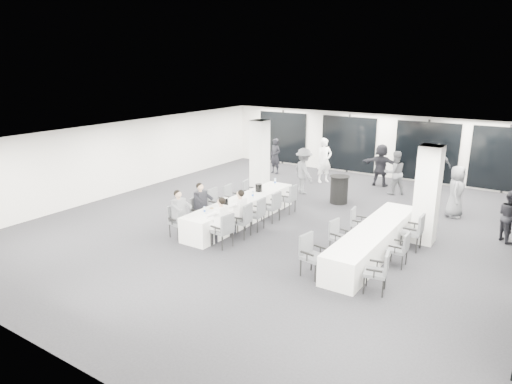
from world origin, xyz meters
TOP-DOWN VIEW (x-y plane):
  - room at (0.89, 1.11)m, footprint 14.04×16.04m
  - column_left at (-2.80, 3.20)m, footprint 0.60×0.60m
  - column_right at (4.20, 1.00)m, footprint 0.60×0.60m
  - banquet_table_main at (-1.14, -0.43)m, footprint 0.90×5.00m
  - banquet_table_side at (3.30, -0.65)m, footprint 0.90×5.00m
  - cocktail_table at (0.65, 3.20)m, footprint 0.73×0.73m
  - chair_main_left_near at (-1.97, -2.55)m, footprint 0.55×0.59m
  - chair_main_left_second at (-1.97, -1.60)m, footprint 0.57×0.61m
  - chair_main_left_mid at (-1.98, -0.68)m, footprint 0.53×0.59m
  - chair_main_left_fourth at (-1.97, 0.14)m, footprint 0.52×0.57m
  - chair_main_left_far at (-1.97, 1.20)m, footprint 0.53×0.56m
  - chair_main_right_near at (-0.30, -2.46)m, footprint 0.56×0.61m
  - chair_main_right_second at (-0.30, -1.53)m, footprint 0.59×0.63m
  - chair_main_right_mid at (-0.30, -0.81)m, footprint 0.55×0.60m
  - chair_main_right_fourth at (-0.30, 0.12)m, footprint 0.52×0.58m
  - chair_main_right_far at (-0.30, 1.20)m, footprint 0.50×0.56m
  - chair_side_left_near at (2.46, -2.68)m, footprint 0.59×0.64m
  - chair_side_left_mid at (2.47, -1.08)m, footprint 0.54×0.57m
  - chair_side_left_far at (2.47, 0.29)m, footprint 0.49×0.54m
  - chair_side_right_near at (4.13, -2.64)m, footprint 0.57×0.61m
  - chair_side_right_mid at (4.13, -1.02)m, footprint 0.46×0.52m
  - chair_side_right_far at (4.14, 0.27)m, footprint 0.52×0.58m
  - seated_guest_a at (-1.81, -2.56)m, footprint 0.50×0.38m
  - seated_guest_b at (-1.81, -1.58)m, footprint 0.50×0.38m
  - seated_guest_c at (-0.47, -2.44)m, footprint 0.50×0.38m
  - seated_guest_d at (-0.47, -1.55)m, footprint 0.50×0.38m
  - standing_guest_a at (-1.13, 5.71)m, footprint 0.96×1.00m
  - standing_guest_b at (1.97, 5.47)m, footprint 1.08×1.05m
  - standing_guest_c at (-1.04, 3.65)m, footprint 1.46×1.30m
  - standing_guest_d at (3.15, 7.09)m, footprint 1.43×1.21m
  - standing_guest_e at (4.49, 3.87)m, footprint 0.63×0.98m
  - standing_guest_f at (1.09, 6.43)m, footprint 1.90×0.89m
  - standing_guest_g at (-3.70, 5.92)m, footprint 0.77×0.67m
  - standing_guest_h at (6.20, 2.39)m, footprint 0.90×0.96m
  - ice_bucket_near at (-1.18, -1.27)m, footprint 0.22×0.22m
  - ice_bucket_far at (-1.19, 0.64)m, footprint 0.23×0.23m
  - water_bottle_a at (-1.22, -2.18)m, footprint 0.07×0.07m
  - water_bottle_b at (-0.94, -0.08)m, footprint 0.07×0.07m
  - water_bottle_c at (-1.20, 1.74)m, footprint 0.07×0.07m
  - plate_a at (-1.33, -1.72)m, footprint 0.21×0.21m
  - plate_b at (-0.89, -2.16)m, footprint 0.22×0.22m
  - plate_c at (-1.13, -0.75)m, footprint 0.21×0.21m
  - wine_glass at (-0.87, -2.49)m, footprint 0.07×0.07m

SIDE VIEW (x-z plane):
  - banquet_table_main at x=-1.14m, z-range 0.00..0.75m
  - banquet_table_side at x=3.30m, z-range 0.00..0.75m
  - chair_side_left_far at x=2.47m, z-range 0.06..0.95m
  - cocktail_table at x=0.65m, z-range 0.01..1.02m
  - chair_main_left_far at x=-1.97m, z-range 0.06..0.97m
  - chair_side_right_mid at x=4.13m, z-range 0.06..0.97m
  - chair_side_left_mid at x=2.47m, z-range 0.06..0.98m
  - chair_main_left_near at x=-1.97m, z-range 0.07..1.01m
  - chair_main_left_fourth at x=-1.97m, z-range 0.07..1.03m
  - chair_main_left_second at x=-1.97m, z-range 0.07..1.03m
  - chair_side_right_near at x=4.13m, z-range 0.07..1.04m
  - chair_main_right_far at x=-0.30m, z-range 0.07..1.05m
  - chair_main_right_near at x=-0.30m, z-range 0.07..1.05m
  - chair_main_right_fourth at x=-0.30m, z-range 0.07..1.06m
  - chair_main_right_mid at x=-0.30m, z-range 0.07..1.08m
  - chair_side_right_far at x=4.14m, z-range 0.07..1.09m
  - chair_main_left_mid at x=-1.98m, z-range 0.07..1.09m
  - chair_side_left_near at x=2.46m, z-range 0.07..1.10m
  - chair_main_right_second at x=-0.30m, z-range 0.07..1.10m
  - plate_a at x=-1.33m, z-range 0.75..0.78m
  - plate_b at x=-0.89m, z-range 0.75..0.78m
  - plate_c at x=-1.13m, z-range 0.75..0.78m
  - seated_guest_a at x=-1.81m, z-range 0.09..1.53m
  - seated_guest_b at x=-1.81m, z-range 0.09..1.53m
  - seated_guest_c at x=-0.47m, z-range 0.09..1.53m
  - seated_guest_d at x=-0.47m, z-range 0.09..1.53m
  - standing_guest_h at x=6.20m, z-range 0.00..1.70m
  - water_bottle_a at x=-1.22m, z-range 0.75..0.95m
  - water_bottle_b at x=-0.94m, z-range 0.75..0.97m
  - water_bottle_c at x=-1.20m, z-range 0.75..0.98m
  - ice_bucket_near at x=-1.18m, z-range 0.75..1.00m
  - ice_bucket_far at x=-1.19m, z-range 0.75..1.01m
  - wine_glass at x=-0.87m, z-range 0.80..0.99m
  - standing_guest_g at x=-3.70m, z-range 0.00..1.84m
  - standing_guest_b at x=1.97m, z-range 0.00..1.94m
  - standing_guest_e at x=4.49m, z-range 0.00..1.97m
  - standing_guest_f at x=1.09m, z-range 0.00..2.00m
  - standing_guest_c at x=-1.04m, z-range 0.00..2.03m
  - standing_guest_d at x=3.15m, z-range 0.00..2.12m
  - standing_guest_a at x=-1.13m, z-range 0.00..2.15m
  - room at x=0.89m, z-range -0.03..2.81m
  - column_left at x=-2.80m, z-range 0.00..2.80m
  - column_right at x=4.20m, z-range 0.00..2.80m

